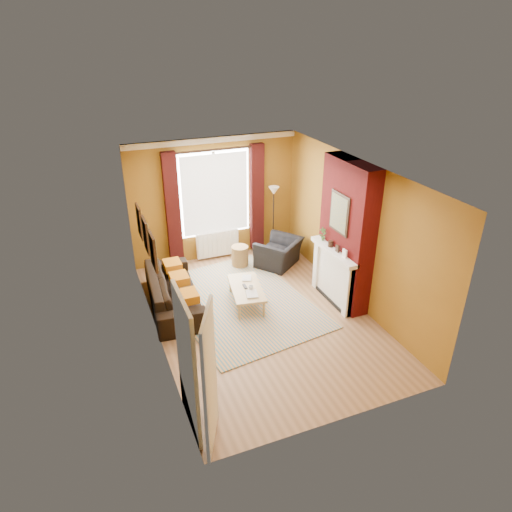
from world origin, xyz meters
The scene contains 12 objects.
ground centered at (0.00, 0.00, 0.00)m, with size 5.50×5.50×0.00m, color brown.
room_walls centered at (0.63, 0.29, 1.38)m, with size 3.82×5.54×2.83m.
striped_rug centered at (-0.21, 0.61, 0.01)m, with size 2.90×3.70×0.02m.
sofa centered at (-1.42, 0.98, 0.33)m, with size 2.25×0.88×0.66m, color black.
armchair centered at (1.17, 1.77, 0.31)m, with size 0.96×0.84×0.62m, color black.
coffee_table centered at (-0.10, 0.49, 0.34)m, with size 0.77×1.23×0.38m.
wicker_stool centered at (0.34, 2.07, 0.24)m, with size 0.49×0.49×0.47m.
floor_lamp centered at (1.30, 2.40, 1.30)m, with size 0.28×0.28×1.65m.
book_a centered at (-0.21, 0.22, 0.40)m, with size 0.22×0.29×0.03m, color #999999.
book_b centered at (-0.06, 0.84, 0.39)m, with size 0.18×0.25×0.02m, color #999999.
mug centered at (-0.06, 0.36, 0.43)m, with size 0.10×0.10×0.09m, color #999999.
tv_remote centered at (-0.13, 0.51, 0.40)m, with size 0.07×0.18×0.02m.
Camera 1 is at (-2.76, -6.60, 4.86)m, focal length 32.00 mm.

